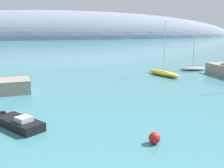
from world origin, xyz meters
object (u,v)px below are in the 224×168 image
sailboat_yellow_outer_mooring (164,73)px  mooring_buoy_red (155,138)px  sailboat_grey_mid_mooring (193,68)px  motorboat_black_outer (20,123)px

sailboat_yellow_outer_mooring → mooring_buoy_red: (-13.11, -26.44, -0.07)m
sailboat_grey_mid_mooring → mooring_buoy_red: sailboat_grey_mid_mooring is taller
sailboat_grey_mid_mooring → sailboat_yellow_outer_mooring: size_ratio=0.77×
sailboat_grey_mid_mooring → motorboat_black_outer: size_ratio=1.43×
sailboat_yellow_outer_mooring → mooring_buoy_red: sailboat_yellow_outer_mooring is taller
sailboat_yellow_outer_mooring → sailboat_grey_mid_mooring: bearing=102.2°
motorboat_black_outer → mooring_buoy_red: bearing=23.4°
mooring_buoy_red → sailboat_grey_mid_mooring: bearing=55.0°
sailboat_grey_mid_mooring → mooring_buoy_red: bearing=57.5°
motorboat_black_outer → mooring_buoy_red: 11.75m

